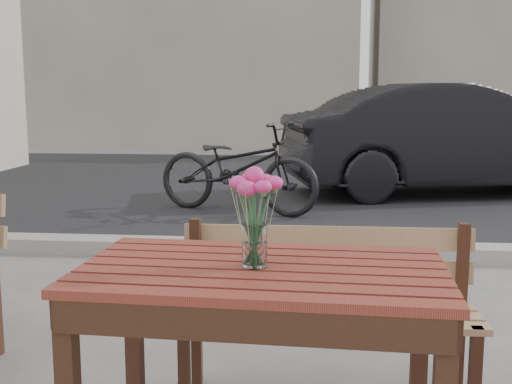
# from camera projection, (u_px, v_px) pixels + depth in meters

# --- Properties ---
(street) EXTENTS (30.00, 8.12, 0.12)m
(street) POSITION_uv_depth(u_px,v_px,m) (307.00, 207.00, 7.05)
(street) COLOR black
(street) RESTS_ON ground
(main_table) EXTENTS (1.21, 0.74, 0.73)m
(main_table) POSITION_uv_depth(u_px,v_px,m) (262.00, 302.00, 2.09)
(main_table) COLOR maroon
(main_table) RESTS_ON ground
(main_bench) EXTENTS (1.24, 0.38, 0.77)m
(main_bench) POSITION_uv_depth(u_px,v_px,m) (327.00, 291.00, 2.67)
(main_bench) COLOR #9B6F50
(main_bench) RESTS_ON ground
(main_vase) EXTENTS (0.18, 0.18, 0.32)m
(main_vase) POSITION_uv_depth(u_px,v_px,m) (255.00, 205.00, 2.04)
(main_vase) COLOR white
(main_vase) RESTS_ON main_table
(parked_car) EXTENTS (4.41, 2.39, 1.38)m
(parked_car) POSITION_uv_depth(u_px,v_px,m) (452.00, 139.00, 8.07)
(parked_car) COLOR black
(parked_car) RESTS_ON ground
(bicycle) EXTENTS (1.96, 1.23, 0.97)m
(bicycle) POSITION_uv_depth(u_px,v_px,m) (237.00, 167.00, 6.81)
(bicycle) COLOR black
(bicycle) RESTS_ON ground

